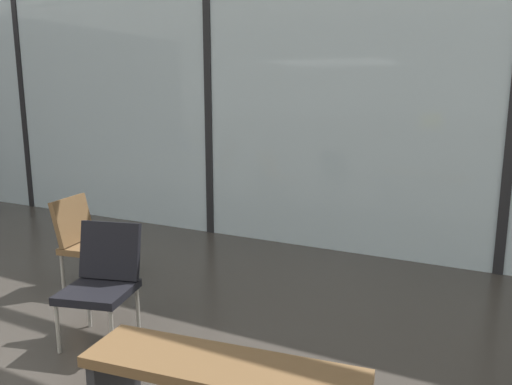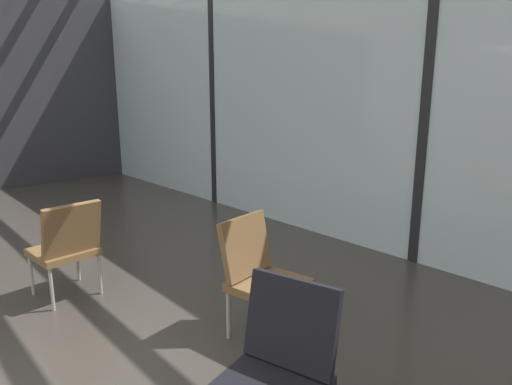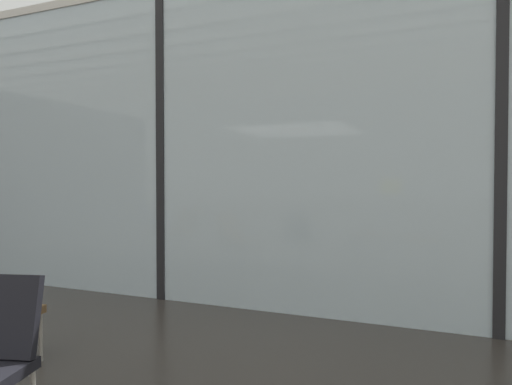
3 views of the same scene
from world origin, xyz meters
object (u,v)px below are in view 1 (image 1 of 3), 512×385
Objects in this scene: lounge_chair_0 at (85,237)px; lounge_chair_1 at (103,275)px; parked_airplane at (346,76)px; waiting_bench at (223,382)px.

lounge_chair_1 is at bearing -137.98° from lounge_chair_0.
lounge_chair_0 is 1.14m from lounge_chair_1.
waiting_bench is (2.09, -8.88, -1.87)m from parked_airplane.
lounge_chair_0 reaches higher than waiting_bench.
parked_airplane is at bearing 79.50° from lounge_chair_1.
lounge_chair_0 and lounge_chair_1 have the same top height.
lounge_chair_0 is 1.00× the size of lounge_chair_1.
lounge_chair_0 is at bearing -91.67° from parked_airplane.
parked_airplane is 12.74× the size of lounge_chair_1.
parked_airplane is at bearing -11.79° from lounge_chair_0.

